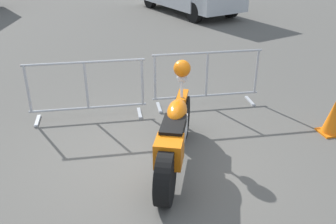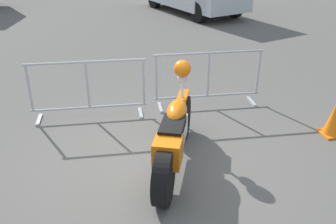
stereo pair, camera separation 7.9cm
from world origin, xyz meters
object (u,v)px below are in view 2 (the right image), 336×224
crowd_barrier_near (88,89)px  traffic_cone (334,119)px  crowd_barrier_far (208,79)px  motorcycle (175,133)px

crowd_barrier_near → traffic_cone: crowd_barrier_near is taller
crowd_barrier_far → motorcycle: bearing=-121.6°
motorcycle → traffic_cone: motorcycle is taller
motorcycle → crowd_barrier_near: motorcycle is taller
traffic_cone → motorcycle: bearing=-174.9°
crowd_barrier_near → traffic_cone: (3.86, -1.56, -0.26)m
crowd_barrier_near → crowd_barrier_far: size_ratio=1.00×
motorcycle → traffic_cone: size_ratio=3.81×
motorcycle → crowd_barrier_far: 2.12m
motorcycle → crowd_barrier_far: size_ratio=1.10×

